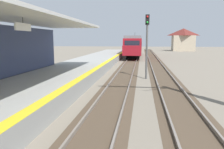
# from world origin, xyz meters

# --- Properties ---
(station_platform) EXTENTS (5.00, 80.00, 0.91)m
(station_platform) POSITION_xyz_m (-2.50, 16.00, 0.45)
(station_platform) COLOR #999993
(station_platform) RESTS_ON ground
(track_pair_nearest_platform) EXTENTS (2.34, 120.00, 0.16)m
(track_pair_nearest_platform) POSITION_xyz_m (1.90, 20.00, 0.05)
(track_pair_nearest_platform) COLOR #4C3D2D
(track_pair_nearest_platform) RESTS_ON ground
(track_pair_middle) EXTENTS (2.34, 120.00, 0.16)m
(track_pair_middle) POSITION_xyz_m (5.30, 20.00, 0.05)
(track_pair_middle) COLOR #4C3D2D
(track_pair_middle) RESTS_ON ground
(approaching_train) EXTENTS (2.93, 19.60, 4.76)m
(approaching_train) POSITION_xyz_m (1.90, 46.53, 2.18)
(approaching_train) COLOR maroon
(approaching_train) RESTS_ON ground
(rail_signal_post) EXTENTS (0.32, 0.34, 5.20)m
(rail_signal_post) POSITION_xyz_m (3.82, 21.53, 3.19)
(rail_signal_post) COLOR #4C4C4C
(rail_signal_post) RESTS_ON ground
(distant_trackside_house) EXTENTS (6.60, 5.28, 6.40)m
(distant_trackside_house) POSITION_xyz_m (15.11, 69.95, 3.34)
(distant_trackside_house) COLOR tan
(distant_trackside_house) RESTS_ON ground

